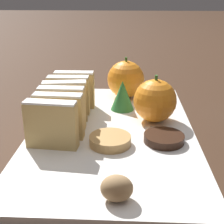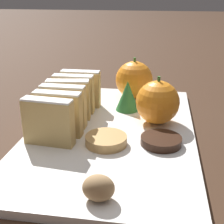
# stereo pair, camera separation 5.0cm
# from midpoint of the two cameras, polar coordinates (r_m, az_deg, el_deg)

# --- Properties ---
(ground_plane) EXTENTS (6.00, 6.00, 0.00)m
(ground_plane) POSITION_cam_midpoint_polar(r_m,az_deg,el_deg) (0.52, -2.78, -4.37)
(ground_plane) COLOR #382316
(serving_platter) EXTENTS (0.26, 0.43, 0.01)m
(serving_platter) POSITION_cam_midpoint_polar(r_m,az_deg,el_deg) (0.52, -2.79, -3.78)
(serving_platter) COLOR white
(serving_platter) RESTS_ON ground_plane
(stollen_slice_front) EXTENTS (0.08, 0.03, 0.07)m
(stollen_slice_front) POSITION_cam_midpoint_polar(r_m,az_deg,el_deg) (0.46, -14.16, -2.33)
(stollen_slice_front) COLOR tan
(stollen_slice_front) RESTS_ON serving_platter
(stollen_slice_second) EXTENTS (0.08, 0.02, 0.07)m
(stollen_slice_second) POSITION_cam_midpoint_polar(r_m,az_deg,el_deg) (0.48, -12.65, -0.77)
(stollen_slice_second) COLOR tan
(stollen_slice_second) RESTS_ON serving_platter
(stollen_slice_third) EXTENTS (0.07, 0.02, 0.07)m
(stollen_slice_third) POSITION_cam_midpoint_polar(r_m,az_deg,el_deg) (0.51, -11.94, 0.63)
(stollen_slice_third) COLOR tan
(stollen_slice_third) RESTS_ON serving_platter
(stollen_slice_fourth) EXTENTS (0.08, 0.03, 0.07)m
(stollen_slice_fourth) POSITION_cam_midpoint_polar(r_m,az_deg,el_deg) (0.54, -11.21, 1.87)
(stollen_slice_fourth) COLOR tan
(stollen_slice_fourth) RESTS_ON serving_platter
(stollen_slice_fifth) EXTENTS (0.08, 0.02, 0.07)m
(stollen_slice_fifth) POSITION_cam_midpoint_polar(r_m,az_deg,el_deg) (0.57, -10.44, 2.99)
(stollen_slice_fifth) COLOR tan
(stollen_slice_fifth) RESTS_ON serving_platter
(stollen_slice_sixth) EXTENTS (0.08, 0.02, 0.07)m
(stollen_slice_sixth) POSITION_cam_midpoint_polar(r_m,az_deg,el_deg) (0.60, -9.26, 3.99)
(stollen_slice_sixth) COLOR tan
(stollen_slice_sixth) RESTS_ON serving_platter
(orange_near) EXTENTS (0.07, 0.07, 0.08)m
(orange_near) POSITION_cam_midpoint_polar(r_m,az_deg,el_deg) (0.53, 5.21, 2.02)
(orange_near) COLOR orange
(orange_near) RESTS_ON serving_platter
(orange_far) EXTENTS (0.08, 0.08, 0.08)m
(orange_far) POSITION_cam_midpoint_polar(r_m,az_deg,el_deg) (0.65, 0.32, 5.96)
(orange_far) COLOR orange
(orange_far) RESTS_ON serving_platter
(walnut) EXTENTS (0.04, 0.03, 0.03)m
(walnut) POSITION_cam_midpoint_polar(r_m,az_deg,el_deg) (0.35, -3.39, -13.86)
(walnut) COLOR #9E7A51
(walnut) RESTS_ON serving_platter
(chocolate_cookie) EXTENTS (0.06, 0.06, 0.01)m
(chocolate_cookie) POSITION_cam_midpoint_polar(r_m,az_deg,el_deg) (0.47, 6.48, -4.86)
(chocolate_cookie) COLOR black
(chocolate_cookie) RESTS_ON serving_platter
(gingerbread_cookie) EXTENTS (0.06, 0.06, 0.01)m
(gingerbread_cookie) POSITION_cam_midpoint_polar(r_m,az_deg,el_deg) (0.46, -3.10, -5.28)
(gingerbread_cookie) COLOR tan
(gingerbread_cookie) RESTS_ON serving_platter
(evergreen_sprig) EXTENTS (0.04, 0.04, 0.06)m
(evergreen_sprig) POSITION_cam_midpoint_polar(r_m,az_deg,el_deg) (0.58, -0.52, 3.03)
(evergreen_sprig) COLOR #2D7538
(evergreen_sprig) RESTS_ON serving_platter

